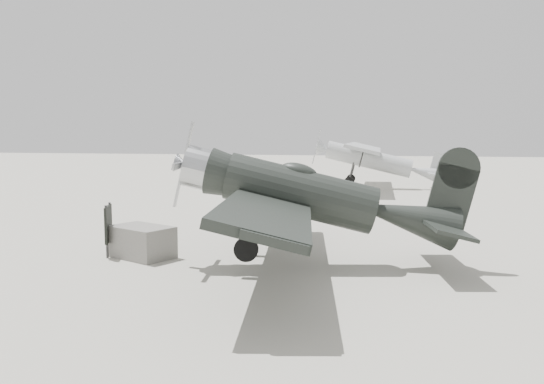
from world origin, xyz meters
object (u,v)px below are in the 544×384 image
at_px(lowwing_monoplane, 314,197).
at_px(highwing_monoplane, 374,156).
at_px(sign_board, 108,225).
at_px(equipment_block, 142,242).

height_order(lowwing_monoplane, highwing_monoplane, lowwing_monoplane).
bearing_deg(sign_board, highwing_monoplane, 51.37).
xyz_separation_m(highwing_monoplane, equipment_block, (-5.37, -21.83, -1.67)).
relative_size(highwing_monoplane, sign_board, 7.95).
bearing_deg(equipment_block, lowwing_monoplane, 1.27).
xyz_separation_m(lowwing_monoplane, equipment_block, (-4.88, -0.11, -1.38)).
xyz_separation_m(equipment_block, sign_board, (-1.03, -0.00, 0.45)).
xyz_separation_m(lowwing_monoplane, sign_board, (-5.91, -0.11, -0.93)).
distance_m(equipment_block, sign_board, 1.12).
bearing_deg(highwing_monoplane, equipment_block, -105.91).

